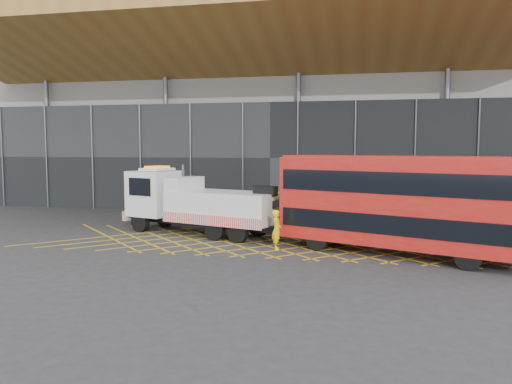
# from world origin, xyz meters

# --- Properties ---
(ground_plane) EXTENTS (120.00, 120.00, 0.00)m
(ground_plane) POSITION_xyz_m (0.00, 0.00, 0.00)
(ground_plane) COLOR #28282A
(road_markings) EXTENTS (27.96, 7.16, 0.01)m
(road_markings) POSITION_xyz_m (5.60, 0.00, 0.01)
(road_markings) COLOR gold
(road_markings) RESTS_ON ground_plane
(construction_building) EXTENTS (55.00, 23.97, 18.00)m
(construction_building) POSITION_xyz_m (1.92, 18.40, 8.98)
(construction_building) COLOR gray
(construction_building) RESTS_ON ground_plane
(recovery_truck) EXTENTS (10.63, 5.36, 3.75)m
(recovery_truck) POSITION_xyz_m (-0.43, 1.76, 1.73)
(recovery_truck) COLOR black
(recovery_truck) RESTS_ON ground_plane
(bus_towed) EXTENTS (10.86, 6.43, 4.38)m
(bus_towed) POSITION_xyz_m (10.05, -1.75, 2.43)
(bus_towed) COLOR #AD140F
(bus_towed) RESTS_ON ground_plane
(worker) EXTENTS (0.61, 0.77, 1.86)m
(worker) POSITION_xyz_m (4.61, -1.50, 0.93)
(worker) COLOR yellow
(worker) RESTS_ON ground_plane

